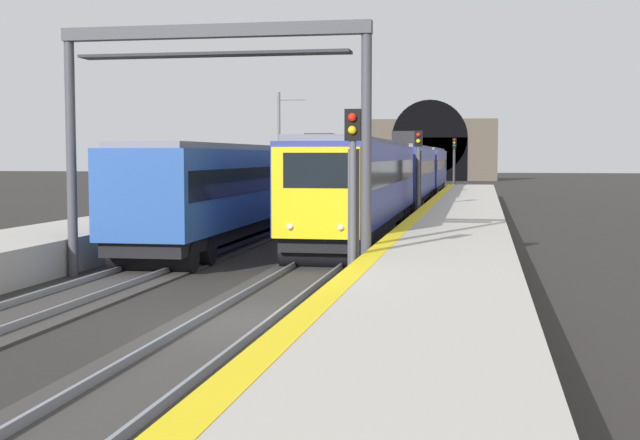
# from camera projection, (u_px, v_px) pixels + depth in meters

# --- Properties ---
(ground_plane) EXTENTS (320.00, 320.00, 0.00)m
(ground_plane) POSITION_uv_depth(u_px,v_px,m) (237.00, 325.00, 17.61)
(ground_plane) COLOR #282623
(platform_right) EXTENTS (112.00, 3.67, 1.03)m
(platform_right) POSITION_uv_depth(u_px,v_px,m) (428.00, 306.00, 16.86)
(platform_right) COLOR #ADA89E
(platform_right) RESTS_ON ground_plane
(platform_right_edge_strip) EXTENTS (112.00, 0.50, 0.01)m
(platform_right_edge_strip) POSITION_uv_depth(u_px,v_px,m) (348.00, 277.00, 17.11)
(platform_right_edge_strip) COLOR yellow
(platform_right_edge_strip) RESTS_ON platform_right
(track_main_line) EXTENTS (160.00, 2.75, 0.21)m
(track_main_line) POSITION_uv_depth(u_px,v_px,m) (237.00, 323.00, 17.60)
(track_main_line) COLOR #383533
(track_main_line) RESTS_ON ground_plane
(track_adjacent_line) EXTENTS (160.00, 2.66, 0.21)m
(track_adjacent_line) POSITION_uv_depth(u_px,v_px,m) (21.00, 315.00, 18.48)
(track_adjacent_line) COLOR #383533
(track_adjacent_line) RESTS_ON ground_plane
(train_main_approaching) EXTENTS (60.65, 2.86, 4.94)m
(train_main_approaching) POSITION_uv_depth(u_px,v_px,m) (405.00, 173.00, 54.86)
(train_main_approaching) COLOR navy
(train_main_approaching) RESTS_ON ground_plane
(train_adjacent_platform) EXTENTS (37.68, 3.13, 4.72)m
(train_adjacent_platform) POSITION_uv_depth(u_px,v_px,m) (284.00, 180.00, 42.68)
(train_adjacent_platform) COLOR #264C99
(train_adjacent_platform) RESTS_ON ground_plane
(railway_signal_near) EXTENTS (0.39, 0.38, 4.52)m
(railway_signal_near) POSITION_uv_depth(u_px,v_px,m) (353.00, 187.00, 20.74)
(railway_signal_near) COLOR #4C4C54
(railway_signal_near) RESTS_ON ground_plane
(railway_signal_mid) EXTENTS (0.39, 0.38, 4.59)m
(railway_signal_mid) POSITION_uv_depth(u_px,v_px,m) (418.00, 170.00, 41.42)
(railway_signal_mid) COLOR #4C4C54
(railway_signal_mid) RESTS_ON ground_plane
(railway_signal_far) EXTENTS (0.39, 0.38, 5.25)m
(railway_signal_far) POSITION_uv_depth(u_px,v_px,m) (454.00, 158.00, 91.73)
(railway_signal_far) COLOR #38383D
(railway_signal_far) RESTS_ON ground_plane
(overhead_signal_gantry) EXTENTS (0.70, 8.66, 6.94)m
(overhead_signal_gantry) POSITION_uv_depth(u_px,v_px,m) (213.00, 88.00, 23.61)
(overhead_signal_gantry) COLOR #3F3F47
(overhead_signal_gantry) RESTS_ON ground_plane
(tunnel_portal) EXTENTS (2.86, 18.12, 10.93)m
(tunnel_portal) POSITION_uv_depth(u_px,v_px,m) (430.00, 150.00, 118.93)
(tunnel_portal) COLOR #51473D
(tunnel_portal) RESTS_ON ground_plane
(catenary_mast_near) EXTENTS (0.22, 2.17, 8.32)m
(catenary_mast_near) POSITION_uv_depth(u_px,v_px,m) (279.00, 145.00, 67.82)
(catenary_mast_near) COLOR #595B60
(catenary_mast_near) RESTS_ON ground_plane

